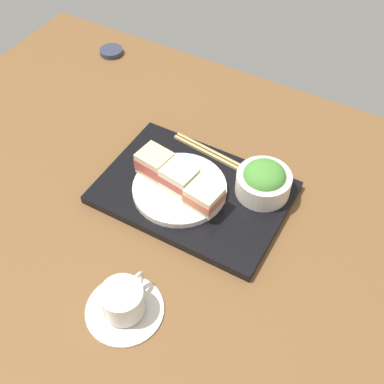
{
  "coord_description": "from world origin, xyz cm",
  "views": [
    {
      "loc": [
        -39.81,
        58.37,
        84.17
      ],
      "look_at": [
        -6.49,
        -0.42,
        5.0
      ],
      "focal_mm": 46.42,
      "sensor_mm": 36.0,
      "label": 1
    }
  ],
  "objects_px": {
    "salad_bowl": "(264,181)",
    "chopsticks_pair": "(213,154)",
    "sandwich_far": "(155,163)",
    "sandwich_middle": "(179,178)",
    "small_sauce_dish": "(111,52)",
    "coffee_cup": "(124,303)",
    "sandwich_near": "(205,195)",
    "sandwich_plate": "(180,189)"
  },
  "relations": [
    {
      "from": "salad_bowl",
      "to": "small_sauce_dish",
      "type": "relative_size",
      "value": 1.79
    },
    {
      "from": "sandwich_plate",
      "to": "chopsticks_pair",
      "type": "height_order",
      "value": "sandwich_plate"
    },
    {
      "from": "salad_bowl",
      "to": "coffee_cup",
      "type": "height_order",
      "value": "salad_bowl"
    },
    {
      "from": "sandwich_middle",
      "to": "salad_bowl",
      "type": "relative_size",
      "value": 0.68
    },
    {
      "from": "coffee_cup",
      "to": "salad_bowl",
      "type": "bearing_deg",
      "value": -105.86
    },
    {
      "from": "sandwich_far",
      "to": "salad_bowl",
      "type": "bearing_deg",
      "value": -161.58
    },
    {
      "from": "sandwich_middle",
      "to": "salad_bowl",
      "type": "distance_m",
      "value": 0.18
    },
    {
      "from": "chopsticks_pair",
      "to": "salad_bowl",
      "type": "bearing_deg",
      "value": 162.9
    },
    {
      "from": "salad_bowl",
      "to": "small_sauce_dish",
      "type": "xyz_separation_m",
      "value": [
        0.61,
        -0.29,
        -0.05
      ]
    },
    {
      "from": "salad_bowl",
      "to": "chopsticks_pair",
      "type": "height_order",
      "value": "salad_bowl"
    },
    {
      "from": "sandwich_near",
      "to": "sandwich_far",
      "type": "bearing_deg",
      "value": -10.0
    },
    {
      "from": "coffee_cup",
      "to": "sandwich_middle",
      "type": "bearing_deg",
      "value": -79.96
    },
    {
      "from": "salad_bowl",
      "to": "chopsticks_pair",
      "type": "distance_m",
      "value": 0.16
    },
    {
      "from": "sandwich_near",
      "to": "small_sauce_dish",
      "type": "bearing_deg",
      "value": -36.49
    },
    {
      "from": "sandwich_near",
      "to": "sandwich_middle",
      "type": "distance_m",
      "value": 0.07
    },
    {
      "from": "sandwich_far",
      "to": "coffee_cup",
      "type": "height_order",
      "value": "sandwich_far"
    },
    {
      "from": "sandwich_far",
      "to": "chopsticks_pair",
      "type": "height_order",
      "value": "sandwich_far"
    },
    {
      "from": "sandwich_plate",
      "to": "chopsticks_pair",
      "type": "relative_size",
      "value": 0.96
    },
    {
      "from": "sandwich_near",
      "to": "chopsticks_pair",
      "type": "height_order",
      "value": "sandwich_near"
    },
    {
      "from": "sandwich_plate",
      "to": "coffee_cup",
      "type": "xyz_separation_m",
      "value": [
        -0.05,
        0.29,
        0.0
      ]
    },
    {
      "from": "sandwich_middle",
      "to": "small_sauce_dish",
      "type": "relative_size",
      "value": 1.21
    },
    {
      "from": "sandwich_plate",
      "to": "sandwich_middle",
      "type": "height_order",
      "value": "sandwich_middle"
    },
    {
      "from": "sandwich_plate",
      "to": "small_sauce_dish",
      "type": "height_order",
      "value": "sandwich_plate"
    },
    {
      "from": "sandwich_plate",
      "to": "salad_bowl",
      "type": "height_order",
      "value": "salad_bowl"
    },
    {
      "from": "sandwich_far",
      "to": "sandwich_near",
      "type": "bearing_deg",
      "value": 170.0
    },
    {
      "from": "sandwich_near",
      "to": "coffee_cup",
      "type": "height_order",
      "value": "sandwich_near"
    },
    {
      "from": "sandwich_near",
      "to": "sandwich_far",
      "type": "distance_m",
      "value": 0.14
    },
    {
      "from": "coffee_cup",
      "to": "small_sauce_dish",
      "type": "distance_m",
      "value": 0.83
    },
    {
      "from": "sandwich_middle",
      "to": "small_sauce_dish",
      "type": "bearing_deg",
      "value": -39.55
    },
    {
      "from": "sandwich_near",
      "to": "chopsticks_pair",
      "type": "xyz_separation_m",
      "value": [
        0.06,
        -0.14,
        -0.03
      ]
    },
    {
      "from": "sandwich_plate",
      "to": "small_sauce_dish",
      "type": "xyz_separation_m",
      "value": [
        0.45,
        -0.37,
        -0.02
      ]
    },
    {
      "from": "sandwich_far",
      "to": "coffee_cup",
      "type": "distance_m",
      "value": 0.32
    },
    {
      "from": "sandwich_middle",
      "to": "small_sauce_dish",
      "type": "height_order",
      "value": "sandwich_middle"
    },
    {
      "from": "sandwich_plate",
      "to": "sandwich_near",
      "type": "distance_m",
      "value": 0.08
    },
    {
      "from": "salad_bowl",
      "to": "chopsticks_pair",
      "type": "bearing_deg",
      "value": -17.1
    },
    {
      "from": "sandwich_near",
      "to": "sandwich_far",
      "type": "height_order",
      "value": "sandwich_far"
    },
    {
      "from": "chopsticks_pair",
      "to": "sandwich_far",
      "type": "bearing_deg",
      "value": 56.16
    },
    {
      "from": "sandwich_far",
      "to": "chopsticks_pair",
      "type": "bearing_deg",
      "value": -123.84
    },
    {
      "from": "sandwich_middle",
      "to": "sandwich_plate",
      "type": "bearing_deg",
      "value": -135.0
    },
    {
      "from": "sandwich_near",
      "to": "chopsticks_pair",
      "type": "relative_size",
      "value": 0.36
    },
    {
      "from": "sandwich_middle",
      "to": "sandwich_far",
      "type": "xyz_separation_m",
      "value": [
        0.07,
        -0.01,
        0.0
      ]
    },
    {
      "from": "sandwich_near",
      "to": "salad_bowl",
      "type": "height_order",
      "value": "salad_bowl"
    }
  ]
}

